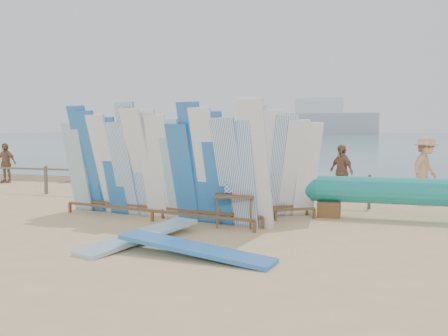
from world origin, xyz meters
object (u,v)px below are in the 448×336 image
(flat_board_d, at_px, (195,257))
(beachgoer_5, at_px, (262,164))
(beachgoer_10, at_px, (341,171))
(beachgoer_extra_0, at_px, (426,169))
(side_surfboard_rack, at_px, (272,169))
(flat_board_b, at_px, (141,242))
(beachgoer_extra_1, at_px, (5,163))
(beach_chair_left, at_px, (162,186))
(beachgoer_1, at_px, (109,163))
(beachgoer_4, at_px, (209,168))
(beach_chair_right, at_px, (212,190))
(beachgoer_7, at_px, (264,164))
(vendor_table, at_px, (235,210))
(stroller, at_px, (236,182))
(outrigger_canoe, at_px, (413,194))
(beachgoer_11, at_px, (78,162))
(main_surfboard_rack, at_px, (157,167))

(flat_board_d, distance_m, beachgoer_5, 9.21)
(beachgoer_10, xyz_separation_m, beachgoer_extra_0, (2.39, 0.16, 0.13))
(side_surfboard_rack, height_order, flat_board_b, side_surfboard_rack)
(beachgoer_10, bearing_deg, beachgoer_extra_1, -135.37)
(beach_chair_left, relative_size, beachgoer_5, 0.49)
(beachgoer_1, bearing_deg, beachgoer_4, -155.78)
(beach_chair_right, xyz_separation_m, beachgoer_7, (1.19, 2.22, 0.66))
(vendor_table, height_order, stroller, vendor_table)
(beachgoer_5, xyz_separation_m, beachgoer_extra_0, (5.19, -1.41, 0.07))
(beachgoer_extra_1, bearing_deg, stroller, -6.70)
(beachgoer_1, xyz_separation_m, beachgoer_extra_0, (10.84, -0.74, 0.13))
(beachgoer_extra_1, distance_m, beachgoer_4, 8.63)
(beach_chair_right, bearing_deg, beachgoer_extra_0, -20.19)
(beachgoer_5, bearing_deg, beachgoer_7, 100.94)
(beachgoer_extra_1, bearing_deg, beachgoer_extra_0, -1.97)
(beachgoer_extra_0, bearing_deg, vendor_table, 169.76)
(flat_board_b, bearing_deg, vendor_table, 72.50)
(beach_chair_left, xyz_separation_m, stroller, (2.45, 0.14, 0.19))
(outrigger_canoe, height_order, flat_board_b, outrigger_canoe)
(beachgoer_1, relative_size, beachgoer_extra_0, 0.86)
(vendor_table, distance_m, beachgoer_10, 5.44)
(flat_board_d, bearing_deg, beach_chair_left, 36.45)
(stroller, xyz_separation_m, beachgoer_5, (0.36, 2.10, 0.43))
(beach_chair_right, xyz_separation_m, stroller, (0.66, 0.43, 0.21))
(stroller, xyz_separation_m, beachgoer_extra_1, (-9.58, 0.98, 0.33))
(beach_chair_left, xyz_separation_m, beachgoer_1, (-2.85, 1.58, 0.57))
(beach_chair_right, bearing_deg, beachgoer_10, -16.38)
(beachgoer_5, bearing_deg, vendor_table, 79.39)
(flat_board_b, distance_m, beachgoer_extra_0, 9.07)
(beachgoer_extra_1, distance_m, beachgoer_extra_0, 15.13)
(beachgoer_extra_1, height_order, beachgoer_7, beachgoer_7)
(beachgoer_1, bearing_deg, beachgoer_7, -137.04)
(side_surfboard_rack, distance_m, beachgoer_1, 8.60)
(beachgoer_7, height_order, beachgoer_1, beachgoer_7)
(side_surfboard_rack, bearing_deg, beachgoer_4, 95.75)
(vendor_table, bearing_deg, outrigger_canoe, 16.63)
(vendor_table, relative_size, beachgoer_7, 0.64)
(flat_board_b, xyz_separation_m, beach_chair_right, (-0.55, 5.91, 0.23))
(beachgoer_extra_0, bearing_deg, stroller, 126.59)
(stroller, bearing_deg, beachgoer_extra_0, 23.88)
(beachgoer_10, height_order, beachgoer_extra_0, beachgoer_extra_0)
(beach_chair_right, xyz_separation_m, beachgoer_5, (1.02, 2.52, 0.64))
(flat_board_b, relative_size, beachgoer_extra_1, 1.74)
(beachgoer_10, bearing_deg, beachgoer_1, -139.44)
(flat_board_b, xyz_separation_m, beachgoer_11, (-7.14, 8.70, 0.77))
(main_surfboard_rack, relative_size, vendor_table, 4.82)
(beachgoer_1, relative_size, beachgoer_11, 1.06)
(beachgoer_10, bearing_deg, flat_board_b, -68.82)
(vendor_table, bearing_deg, beachgoer_11, 130.93)
(beachgoer_1, xyz_separation_m, beachgoer_10, (8.46, -0.91, 0.00))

